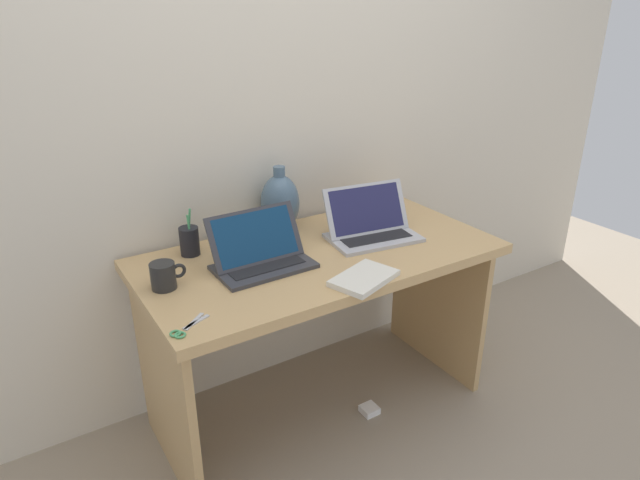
{
  "coord_description": "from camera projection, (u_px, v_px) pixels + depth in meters",
  "views": [
    {
      "loc": [
        -1.04,
        -1.65,
        1.64
      ],
      "look_at": [
        0.0,
        0.0,
        0.79
      ],
      "focal_mm": 31.19,
      "sensor_mm": 36.0,
      "label": 1
    }
  ],
  "objects": [
    {
      "name": "ground_plane",
      "position": [
        320.0,
        405.0,
        2.44
      ],
      "size": [
        6.0,
        6.0,
        0.0
      ],
      "primitive_type": "plane",
      "color": "gray"
    },
    {
      "name": "back_wall",
      "position": [
        269.0,
        117.0,
        2.26
      ],
      "size": [
        4.4,
        0.04,
        2.4
      ],
      "primitive_type": "cube",
      "color": "beige",
      "rests_on": "ground"
    },
    {
      "name": "desk",
      "position": [
        320.0,
        290.0,
        2.21
      ],
      "size": [
        1.38,
        0.7,
        0.74
      ],
      "color": "tan",
      "rests_on": "ground"
    },
    {
      "name": "laptop_left",
      "position": [
        260.0,
        252.0,
        2.01
      ],
      "size": [
        0.35,
        0.22,
        0.2
      ],
      "color": "#333338",
      "rests_on": "desk"
    },
    {
      "name": "laptop_right",
      "position": [
        370.0,
        224.0,
        2.26
      ],
      "size": [
        0.39,
        0.27,
        0.2
      ],
      "color": "#B2B2B7",
      "rests_on": "desk"
    },
    {
      "name": "green_vase",
      "position": [
        280.0,
        202.0,
        2.31
      ],
      "size": [
        0.16,
        0.16,
        0.27
      ],
      "color": "slate",
      "rests_on": "desk"
    },
    {
      "name": "notebook_stack",
      "position": [
        365.0,
        278.0,
        1.92
      ],
      "size": [
        0.27,
        0.22,
        0.02
      ],
      "primitive_type": "cube",
      "rotation": [
        0.0,
        0.0,
        0.33
      ],
      "color": "silver",
      "rests_on": "desk"
    },
    {
      "name": "coffee_mug",
      "position": [
        164.0,
        276.0,
        1.86
      ],
      "size": [
        0.12,
        0.08,
        0.09
      ],
      "color": "black",
      "rests_on": "desk"
    },
    {
      "name": "pen_cup",
      "position": [
        189.0,
        241.0,
        2.1
      ],
      "size": [
        0.07,
        0.07,
        0.18
      ],
      "color": "black",
      "rests_on": "desk"
    },
    {
      "name": "scissors",
      "position": [
        184.0,
        330.0,
        1.63
      ],
      "size": [
        0.14,
        0.11,
        0.01
      ],
      "color": "#B7B7BC",
      "rests_on": "desk"
    },
    {
      "name": "power_brick",
      "position": [
        369.0,
        410.0,
        2.39
      ],
      "size": [
        0.07,
        0.07,
        0.03
      ],
      "primitive_type": "cube",
      "color": "white",
      "rests_on": "ground"
    }
  ]
}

